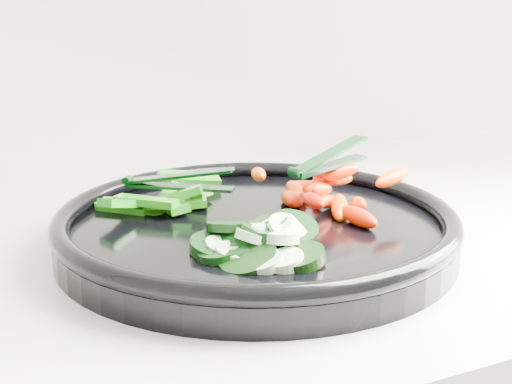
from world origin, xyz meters
name	(u,v)px	position (x,y,z in m)	size (l,w,h in m)	color
veggie_tray	(256,228)	(-0.05, 1.65, 0.95)	(0.40, 0.40, 0.04)	black
cucumber_pile	(251,243)	(-0.09, 1.58, 0.96)	(0.13, 0.13, 0.04)	black
carrot_pile	(324,191)	(0.03, 1.66, 0.97)	(0.15, 0.16, 0.05)	#FF5000
pepper_pile	(164,199)	(-0.11, 1.74, 0.96)	(0.15, 0.10, 0.04)	#1B6809
tong_carrot	(328,161)	(0.03, 1.66, 1.00)	(0.11, 0.06, 0.02)	black
tong_pepper	(176,181)	(-0.10, 1.74, 0.98)	(0.10, 0.08, 0.02)	black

